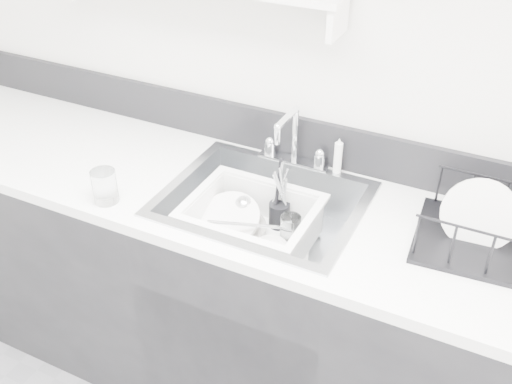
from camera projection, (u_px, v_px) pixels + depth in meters
The scene contains 14 objects.
room_shell at pixel (37, 58), 0.91m from camera, with size 3.50×3.00×2.60m.
counter_run at pixel (262, 302), 2.20m from camera, with size 3.20×0.62×0.92m.
backsplash at pixel (300, 138), 2.12m from camera, with size 3.20×0.02×0.16m, color black.
sink at pixel (263, 222), 1.99m from camera, with size 0.64×0.52×0.20m, color silver, non-canonical shape.
faucet at pixel (293, 149), 2.09m from camera, with size 0.26×0.18×0.23m.
side_sprayer at pixel (338, 156), 2.03m from camera, with size 0.03×0.03×0.14m, color white.
wash_tub at pixel (252, 225), 1.97m from camera, with size 0.42×0.34×0.16m, color white, non-canonical shape.
plate_stack at pixel (231, 226), 2.03m from camera, with size 0.26×0.25×0.10m.
utensil_cup at pixel (279, 212), 2.05m from camera, with size 0.07×0.07×0.24m.
ladle at pixel (248, 224), 2.01m from camera, with size 0.30×0.11×0.09m, color silver, non-canonical shape.
tumbler_in_tub at pixel (290, 229), 1.98m from camera, with size 0.07×0.07×0.10m, color white.
tumbler_counter at pixel (105, 186), 1.90m from camera, with size 0.08×0.08×0.11m, color white.
dish_rack at pixel (498, 226), 1.69m from camera, with size 0.44×0.33×0.15m, color black, non-canonical shape.
bowl_small at pixel (271, 249), 1.94m from camera, with size 0.11×0.11×0.03m, color white.
Camera 1 is at (0.69, -0.25, 2.03)m, focal length 42.00 mm.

